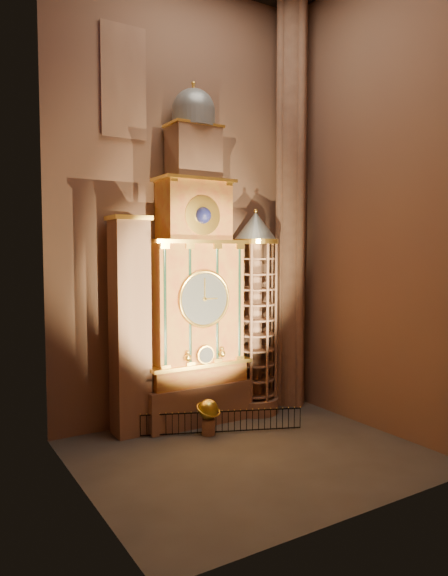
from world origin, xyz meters
TOP-DOWN VIEW (x-y plane):
  - floor at (0.00, 0.00)m, footprint 14.00×14.00m
  - wall_back at (0.00, 6.00)m, footprint 22.00×0.00m
  - wall_left at (-7.00, 0.00)m, footprint 0.00×22.00m
  - wall_right at (7.00, 0.00)m, footprint 0.00×22.00m
  - astronomical_clock at (0.00, 4.96)m, footprint 5.60×2.41m
  - portrait_tower at (-3.40, 4.98)m, footprint 1.80×1.60m
  - stair_turret at (3.50, 4.70)m, footprint 2.50×2.50m
  - gothic_pier at (6.10, 5.00)m, footprint 2.04×2.04m
  - stained_glass_window at (-3.20, 5.92)m, footprint 2.20×0.14m
  - celestial_globe at (-0.36, 2.96)m, footprint 1.47×1.43m
  - iron_railing at (0.28, 2.78)m, footprint 7.05×3.01m

SIDE VIEW (x-z plane):
  - floor at x=0.00m, z-range 0.00..0.00m
  - iron_railing at x=0.28m, z-range 0.04..1.05m
  - celestial_globe at x=-0.36m, z-range 0.17..1.85m
  - portrait_tower at x=-3.40m, z-range 0.05..10.25m
  - stair_turret at x=3.50m, z-range -0.13..10.67m
  - astronomical_clock at x=0.00m, z-range -1.67..15.03m
  - wall_back at x=0.00m, z-range 0.00..22.00m
  - wall_left at x=-7.00m, z-range 0.00..22.00m
  - wall_right at x=7.00m, z-range 0.00..22.00m
  - gothic_pier at x=6.10m, z-range 0.00..22.00m
  - stained_glass_window at x=-3.20m, z-range 13.90..19.10m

